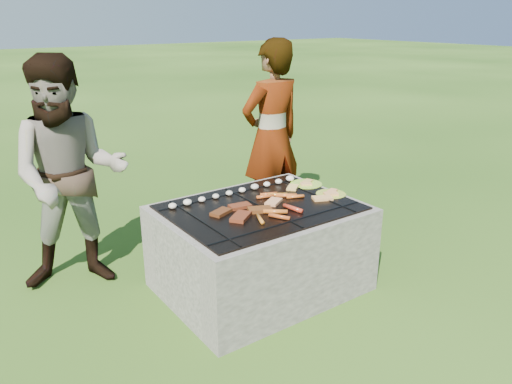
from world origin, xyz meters
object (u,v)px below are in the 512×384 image
plate_far (306,184)px  plate_near (331,194)px  fire_pit (260,251)px  bystander (70,176)px  cook (272,137)px

plate_far → plate_near: size_ratio=1.14×
fire_pit → bystander: size_ratio=0.81×
fire_pit → plate_far: bearing=17.8°
fire_pit → plate_far: 0.67m
cook → plate_near: bearing=78.3°
plate_far → cook: (0.16, 0.65, 0.22)m
plate_far → bystander: 1.69m
fire_pit → bystander: 1.38m
fire_pit → cook: size_ratio=0.79×
plate_far → cook: bearing=76.5°
plate_near → bystander: bystander is taller
cook → bystander: 1.71m
fire_pit → bystander: bystander is taller
plate_near → cook: 0.96m
fire_pit → cook: bearing=49.1°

